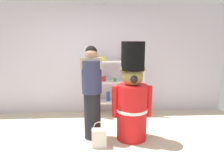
{
  "coord_description": "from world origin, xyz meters",
  "views": [
    {
      "loc": [
        0.15,
        -2.77,
        1.72
      ],
      "look_at": [
        0.34,
        0.67,
        1.0
      ],
      "focal_mm": 32.73,
      "sensor_mm": 36.0,
      "label": 1
    }
  ],
  "objects_px": {
    "shopping_bag": "(99,138)",
    "person_shopper": "(92,92)",
    "merchandise_shelf": "(115,80)",
    "teddy_bear_guard": "(132,98)"
  },
  "relations": [
    {
      "from": "teddy_bear_guard",
      "to": "shopping_bag",
      "type": "distance_m",
      "value": 0.87
    },
    {
      "from": "merchandise_shelf",
      "to": "teddy_bear_guard",
      "type": "relative_size",
      "value": 0.93
    },
    {
      "from": "merchandise_shelf",
      "to": "shopping_bag",
      "type": "xyz_separation_m",
      "value": [
        -0.38,
        -1.63,
        -0.65
      ]
    },
    {
      "from": "merchandise_shelf",
      "to": "shopping_bag",
      "type": "distance_m",
      "value": 1.79
    },
    {
      "from": "shopping_bag",
      "to": "teddy_bear_guard",
      "type": "bearing_deg",
      "value": 25.81
    },
    {
      "from": "person_shopper",
      "to": "teddy_bear_guard",
      "type": "bearing_deg",
      "value": -5.62
    },
    {
      "from": "person_shopper",
      "to": "shopping_bag",
      "type": "relative_size",
      "value": 3.75
    },
    {
      "from": "shopping_bag",
      "to": "person_shopper",
      "type": "bearing_deg",
      "value": 108.84
    },
    {
      "from": "merchandise_shelf",
      "to": "teddy_bear_guard",
      "type": "bearing_deg",
      "value": -81.58
    },
    {
      "from": "person_shopper",
      "to": "shopping_bag",
      "type": "xyz_separation_m",
      "value": [
        0.12,
        -0.35,
        -0.69
      ]
    }
  ]
}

